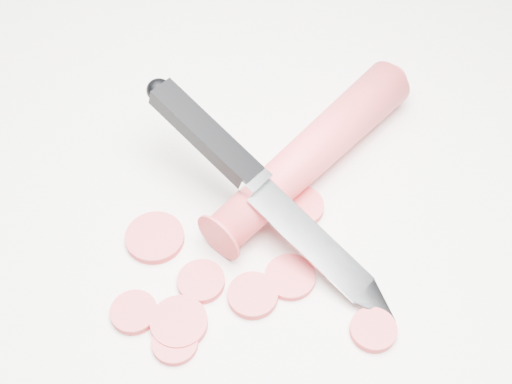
% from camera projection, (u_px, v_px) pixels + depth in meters
% --- Properties ---
extents(ground, '(2.40, 2.40, 0.00)m').
position_uv_depth(ground, '(280.00, 220.00, 0.51)').
color(ground, silver).
rests_on(ground, ground).
extents(carrot, '(0.08, 0.20, 0.03)m').
position_uv_depth(carrot, '(311.00, 153.00, 0.53)').
color(carrot, '#E33B43').
rests_on(carrot, ground).
extents(carrot_slice_0, '(0.03, 0.03, 0.01)m').
position_uv_depth(carrot_slice_0, '(201.00, 282.00, 0.48)').
color(carrot_slice_0, '#CB3A3F').
rests_on(carrot_slice_0, ground).
extents(carrot_slice_1, '(0.03, 0.03, 0.01)m').
position_uv_depth(carrot_slice_1, '(253.00, 295.00, 0.47)').
color(carrot_slice_1, '#CB3A3F').
rests_on(carrot_slice_1, ground).
extents(carrot_slice_2, '(0.03, 0.03, 0.01)m').
position_uv_depth(carrot_slice_2, '(290.00, 277.00, 0.48)').
color(carrot_slice_2, '#CB3A3F').
rests_on(carrot_slice_2, ground).
extents(carrot_slice_3, '(0.04, 0.04, 0.01)m').
position_uv_depth(carrot_slice_3, '(179.00, 323.00, 0.46)').
color(carrot_slice_3, '#CB3A3F').
rests_on(carrot_slice_3, ground).
extents(carrot_slice_4, '(0.03, 0.03, 0.01)m').
position_uv_depth(carrot_slice_4, '(373.00, 330.00, 0.46)').
color(carrot_slice_4, '#CB3A3F').
rests_on(carrot_slice_4, ground).
extents(carrot_slice_5, '(0.04, 0.04, 0.01)m').
position_uv_depth(carrot_slice_5, '(155.00, 238.00, 0.50)').
color(carrot_slice_5, '#CB3A3F').
rests_on(carrot_slice_5, ground).
extents(carrot_slice_6, '(0.03, 0.03, 0.01)m').
position_uv_depth(carrot_slice_6, '(175.00, 343.00, 0.45)').
color(carrot_slice_6, '#CB3A3F').
rests_on(carrot_slice_6, ground).
extents(carrot_slice_7, '(0.03, 0.03, 0.01)m').
position_uv_depth(carrot_slice_7, '(134.00, 312.00, 0.47)').
color(carrot_slice_7, '#CB3A3F').
rests_on(carrot_slice_7, ground).
extents(carrot_slice_8, '(0.03, 0.03, 0.01)m').
position_uv_depth(carrot_slice_8, '(300.00, 207.00, 0.52)').
color(carrot_slice_8, '#CB3A3F').
rests_on(carrot_slice_8, ground).
extents(kitchen_knife, '(0.23, 0.08, 0.08)m').
position_uv_depth(kitchen_knife, '(270.00, 193.00, 0.48)').
color(kitchen_knife, silver).
rests_on(kitchen_knife, ground).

